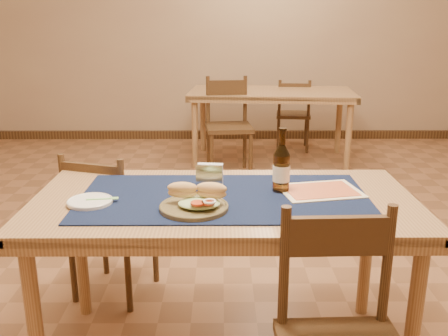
{
  "coord_description": "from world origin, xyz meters",
  "views": [
    {
      "loc": [
        -0.01,
        -2.76,
        1.47
      ],
      "look_at": [
        0.0,
        -0.7,
        0.85
      ],
      "focal_mm": 40.0,
      "sensor_mm": 36.0,
      "label": 1
    }
  ],
  "objects_px": {
    "beer_bottle": "(281,168)",
    "napkin_holder": "(210,177)",
    "main_table": "(224,216)",
    "chair_main_far": "(109,222)",
    "sandwich_plate": "(196,202)",
    "back_table": "(271,99)"
  },
  "relations": [
    {
      "from": "back_table",
      "to": "sandwich_plate",
      "type": "relative_size",
      "value": 6.5
    },
    {
      "from": "back_table",
      "to": "napkin_holder",
      "type": "distance_m",
      "value": 3.21
    },
    {
      "from": "chair_main_far",
      "to": "sandwich_plate",
      "type": "height_order",
      "value": "sandwich_plate"
    },
    {
      "from": "chair_main_far",
      "to": "napkin_holder",
      "type": "distance_m",
      "value": 0.77
    },
    {
      "from": "sandwich_plate",
      "to": "chair_main_far",
      "type": "bearing_deg",
      "value": 127.88
    },
    {
      "from": "sandwich_plate",
      "to": "beer_bottle",
      "type": "distance_m",
      "value": 0.42
    },
    {
      "from": "back_table",
      "to": "beer_bottle",
      "type": "height_order",
      "value": "beer_bottle"
    },
    {
      "from": "back_table",
      "to": "napkin_holder",
      "type": "bearing_deg",
      "value": -100.34
    },
    {
      "from": "main_table",
      "to": "napkin_holder",
      "type": "xyz_separation_m",
      "value": [
        -0.06,
        0.11,
        0.14
      ]
    },
    {
      "from": "main_table",
      "to": "beer_bottle",
      "type": "relative_size",
      "value": 5.78
    },
    {
      "from": "beer_bottle",
      "to": "main_table",
      "type": "bearing_deg",
      "value": -164.27
    },
    {
      "from": "back_table",
      "to": "sandwich_plate",
      "type": "bearing_deg",
      "value": -100.37
    },
    {
      "from": "chair_main_far",
      "to": "beer_bottle",
      "type": "relative_size",
      "value": 2.99
    },
    {
      "from": "back_table",
      "to": "sandwich_plate",
      "type": "distance_m",
      "value": 3.46
    },
    {
      "from": "sandwich_plate",
      "to": "napkin_holder",
      "type": "height_order",
      "value": "napkin_holder"
    },
    {
      "from": "sandwich_plate",
      "to": "beer_bottle",
      "type": "bearing_deg",
      "value": 31.02
    },
    {
      "from": "beer_bottle",
      "to": "napkin_holder",
      "type": "relative_size",
      "value": 2.16
    },
    {
      "from": "back_table",
      "to": "chair_main_far",
      "type": "xyz_separation_m",
      "value": [
        -1.12,
        -2.76,
        -0.24
      ]
    },
    {
      "from": "main_table",
      "to": "beer_bottle",
      "type": "distance_m",
      "value": 0.32
    },
    {
      "from": "main_table",
      "to": "beer_bottle",
      "type": "height_order",
      "value": "beer_bottle"
    },
    {
      "from": "beer_bottle",
      "to": "napkin_holder",
      "type": "distance_m",
      "value": 0.31
    },
    {
      "from": "main_table",
      "to": "napkin_holder",
      "type": "height_order",
      "value": "napkin_holder"
    }
  ]
}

